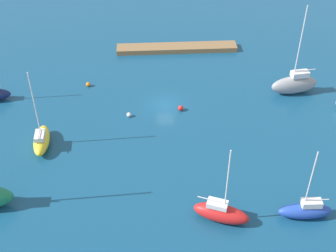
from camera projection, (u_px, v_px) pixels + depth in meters
name	position (u px, v px, depth m)	size (l,w,h in m)	color
water	(165.00, 105.00, 65.33)	(160.00, 160.00, 0.00)	navy
pier_dock	(177.00, 48.00, 77.73)	(20.23, 2.77, 0.82)	olive
sailboat_gray_lone_south	(295.00, 84.00, 66.87)	(7.14, 3.00, 13.62)	gray
sailboat_red_near_pier	(221.00, 212.00, 48.17)	(6.28, 4.01, 9.81)	red
sailboat_blue_west_end	(306.00, 210.00, 48.56)	(5.83, 1.90, 9.16)	#2347B2
sailboat_yellow_off_beacon	(42.00, 140.00, 57.71)	(2.16, 5.84, 10.64)	yellow
mooring_buoy_white	(129.00, 115.00, 62.97)	(0.63, 0.63, 0.63)	white
mooring_buoy_red	(181.00, 108.00, 64.09)	(0.76, 0.76, 0.76)	red
mooring_buoy_orange	(88.00, 84.00, 68.97)	(0.67, 0.67, 0.67)	orange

